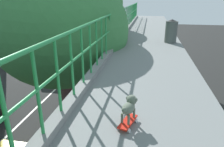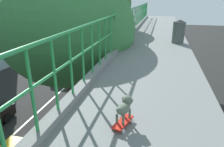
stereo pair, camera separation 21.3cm
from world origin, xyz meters
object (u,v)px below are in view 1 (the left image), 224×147
at_px(toy_skateboard, 128,122).
at_px(small_dog, 129,106).
at_px(litter_bin, 171,31).
at_px(city_bus, 69,46).

bearing_deg(toy_skateboard, small_dog, 80.48).
bearing_deg(litter_bin, toy_skateboard, -100.17).
relative_size(city_bus, litter_bin, 12.98).
xyz_separation_m(city_bus, litter_bin, (10.47, -14.75, 4.43)).
relative_size(city_bus, small_dog, 30.77).
height_order(city_bus, toy_skateboard, toy_skateboard).
distance_m(city_bus, litter_bin, 18.62).
xyz_separation_m(toy_skateboard, litter_bin, (1.08, 6.02, 0.41)).
bearing_deg(city_bus, toy_skateboard, -65.68).
bearing_deg(toy_skateboard, city_bus, 114.32).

